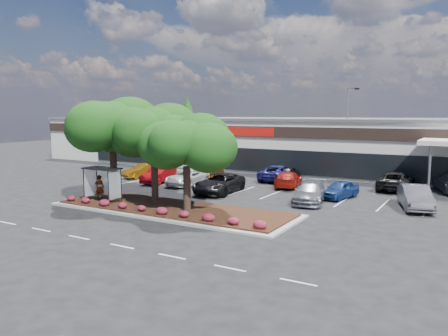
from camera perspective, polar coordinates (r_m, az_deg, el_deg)
The scene contains 25 objects.
ground at distance 26.88m, azimuth -8.52°, elevation -7.64°, with size 160.00×160.00×0.00m, color black.
retail_store at distance 56.64m, azimuth 13.49°, elevation 3.22°, with size 80.40×25.20×6.25m.
landscape_island at distance 31.11m, azimuth -6.78°, elevation -5.34°, with size 18.00×6.00×0.26m.
lane_markings at distance 35.45m, azimuth 1.92°, elevation -3.95°, with size 33.12×20.06×0.01m.
shrub_row at distance 29.42m, azimuth -9.27°, elevation -5.34°, with size 17.00×0.80×0.50m, color maroon, non-canonical shape.
bus_shelter at distance 33.56m, azimuth -15.45°, elevation -0.85°, with size 2.75×1.55×2.59m.
island_tree_west at distance 34.80m, azimuth -14.31°, elevation 2.60°, with size 7.20×7.20×7.89m, color #0F3B12, non-canonical shape.
island_tree_mid at distance 33.00m, azimuth -9.10°, elevation 2.00°, with size 6.60×6.60×7.32m, color #0F3B12, non-canonical shape.
island_tree_east at distance 29.44m, azimuth -4.90°, elevation 0.66°, with size 5.80×5.80×6.50m, color #0F3B12, non-canonical shape.
conifer_north_west at distance 80.85m, azimuth -4.77°, elevation 5.81°, with size 4.40×4.40×10.00m, color #0F3B12.
person_waiting at distance 34.41m, azimuth -15.94°, elevation -2.49°, with size 0.71×0.46×1.94m, color #594C47.
light_pole at distance 49.89m, azimuth 15.83°, elevation 3.94°, with size 1.40×0.82×9.67m.
car_0 at distance 47.41m, azimuth -10.49°, elevation -0.36°, with size 1.57×4.50×1.48m, color #674009.
car_1 at distance 43.72m, azimuth -8.50°, elevation -0.87°, with size 1.68×4.83×1.59m, color maroon.
car_2 at distance 41.88m, azimuth -4.84°, elevation -1.24°, with size 2.46×5.34×1.48m, color silver.
car_3 at distance 37.65m, azimuth -0.64°, elevation -2.00°, with size 2.81×6.08×1.69m, color black.
car_5 at distance 34.21m, azimuth 11.14°, elevation -3.18°, with size 2.18×5.35×1.55m, color slate.
car_6 at distance 36.49m, azimuth 14.87°, elevation -2.74°, with size 1.69×4.20×1.43m, color navy.
car_7 at distance 34.25m, azimuth 23.70°, elevation -3.51°, with size 1.80×5.18×1.71m, color #514F57.
car_9 at distance 50.22m, azimuth -4.50°, elevation 0.21°, with size 1.88×4.66×1.59m, color silver.
car_10 at distance 46.10m, azimuth -1.50°, elevation -0.51°, with size 1.64×4.07×1.39m, color #732A02.
car_11 at distance 44.84m, azimuth 7.21°, elevation -0.64°, with size 2.67×5.79×1.61m, color navy.
car_12 at distance 45.25m, azimuth 8.43°, elevation -0.67°, with size 1.75×4.35×1.48m, color black.
car_13 at distance 41.10m, azimuth 8.38°, elevation -1.48°, with size 2.02×4.98×1.44m, color maroon.
car_14 at distance 42.05m, azimuth 21.55°, elevation -1.57°, with size 2.74×5.94×1.65m, color black.
Camera 1 is at (16.36, -20.21, 6.81)m, focal length 35.00 mm.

